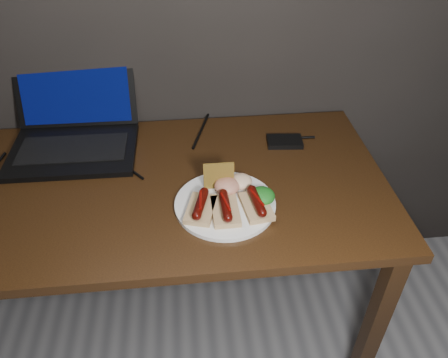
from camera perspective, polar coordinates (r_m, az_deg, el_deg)
name	(u,v)px	position (r m, az deg, el deg)	size (l,w,h in m)	color
desk	(151,206)	(1.35, -9.52, -3.51)	(1.40, 0.70, 0.75)	#38210E
laptop	(74,130)	(1.49, -18.99, 6.12)	(0.40, 0.37, 0.25)	black
hard_drive	(285,142)	(1.45, 7.92, 4.87)	(0.11, 0.07, 0.02)	black
desk_cables	(148,151)	(1.42, -9.87, 3.65)	(1.04, 0.37, 0.01)	black
plate	(225,204)	(1.19, 0.15, -3.30)	(0.28, 0.28, 0.01)	white
bread_sausage_left	(201,207)	(1.15, -3.07, -3.62)	(0.10, 0.13, 0.04)	#D8AF7F
bread_sausage_center	(225,209)	(1.15, 0.19, -3.88)	(0.07, 0.12, 0.04)	#D8AF7F
bread_sausage_right	(256,204)	(1.16, 4.27, -3.29)	(0.09, 0.12, 0.04)	#D8AF7F
crispbread	(219,176)	(1.21, -0.69, 0.43)	(0.09, 0.01, 0.09)	#A37F2C
salad_greens	(262,196)	(1.19, 5.00, -2.21)	(0.07, 0.07, 0.04)	#104F0F
salsa_mound	(227,186)	(1.21, 0.40, -0.90)	(0.07, 0.07, 0.04)	#AA1114
coleslaw_mound	(241,181)	(1.23, 2.22, -0.31)	(0.06, 0.06, 0.04)	white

